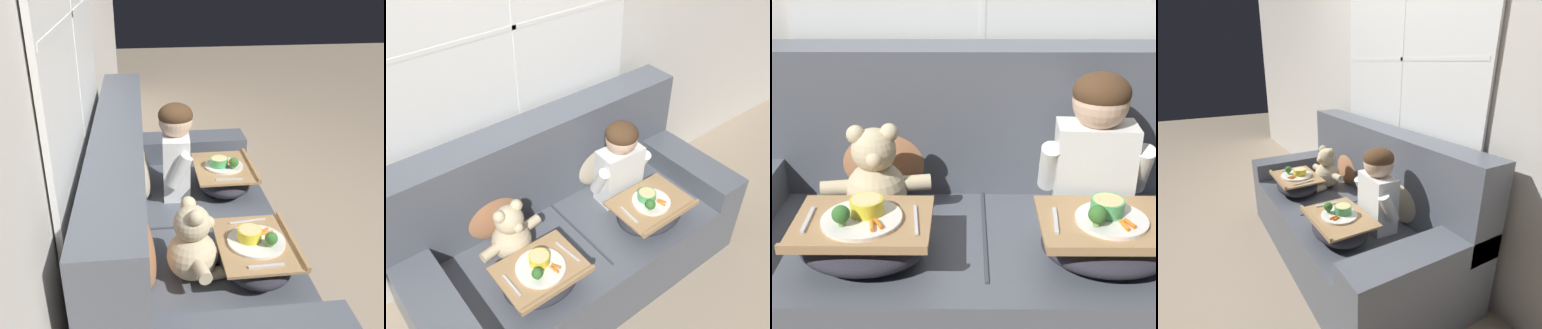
# 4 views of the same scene
# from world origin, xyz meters

# --- Properties ---
(ground_plane) EXTENTS (14.00, 14.00, 0.00)m
(ground_plane) POSITION_xyz_m (0.00, 0.00, 0.00)
(ground_plane) COLOR tan
(couch) EXTENTS (1.93, 0.89, 0.97)m
(couch) POSITION_xyz_m (0.00, 0.08, 0.34)
(couch) COLOR #565B66
(couch) RESTS_ON ground_plane
(throw_pillow_behind_child) EXTENTS (0.38, 0.18, 0.39)m
(throw_pillow_behind_child) POSITION_xyz_m (0.37, 0.26, 0.60)
(throw_pillow_behind_child) COLOR #C1B293
(throw_pillow_behind_child) RESTS_ON couch
(throw_pillow_behind_teddy) EXTENTS (0.36, 0.18, 0.38)m
(throw_pillow_behind_teddy) POSITION_xyz_m (-0.37, 0.26, 0.60)
(throw_pillow_behind_teddy) COLOR #B2754C
(throw_pillow_behind_teddy) RESTS_ON couch
(child_figure) EXTENTS (0.38, 0.19, 0.53)m
(child_figure) POSITION_xyz_m (0.37, 0.05, 0.71)
(child_figure) COLOR white
(child_figure) RESTS_ON couch
(teddy_bear) EXTENTS (0.38, 0.27, 0.35)m
(teddy_bear) POSITION_xyz_m (-0.37, 0.04, 0.57)
(teddy_bear) COLOR beige
(teddy_bear) RESTS_ON couch
(lap_tray_child) EXTENTS (0.43, 0.33, 0.22)m
(lap_tray_child) POSITION_xyz_m (0.37, -0.22, 0.50)
(lap_tray_child) COLOR #2D2D38
(lap_tray_child) RESTS_ON child_figure
(lap_tray_teddy) EXTENTS (0.41, 0.32, 0.22)m
(lap_tray_teddy) POSITION_xyz_m (-0.37, -0.22, 0.50)
(lap_tray_teddy) COLOR #2D2D38
(lap_tray_teddy) RESTS_ON teddy_bear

